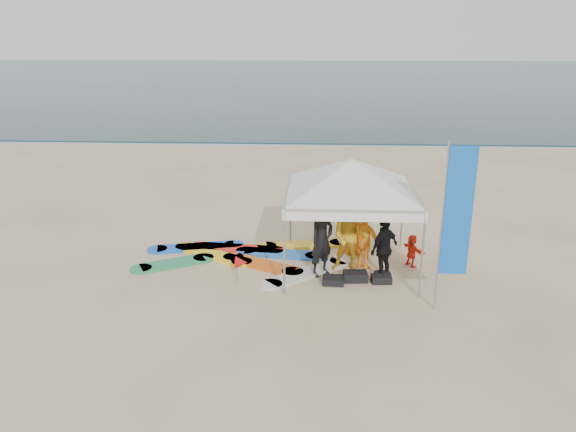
% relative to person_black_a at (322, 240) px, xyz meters
% --- Properties ---
extents(ground, '(120.00, 120.00, 0.00)m').
position_rel_person_black_a_xyz_m(ground, '(-0.55, -1.75, -0.90)').
color(ground, beige).
rests_on(ground, ground).
extents(ocean, '(160.00, 84.00, 0.08)m').
position_rel_person_black_a_xyz_m(ocean, '(-0.55, 58.25, -0.86)').
color(ocean, '#0C2633').
rests_on(ocean, ground).
extents(shoreline_foam, '(160.00, 1.20, 0.01)m').
position_rel_person_black_a_xyz_m(shoreline_foam, '(-0.55, 16.45, -0.90)').
color(shoreline_foam, silver).
rests_on(shoreline_foam, ground).
extents(person_black_a, '(0.77, 0.77, 1.80)m').
position_rel_person_black_a_xyz_m(person_black_a, '(0.00, 0.00, 0.00)').
color(person_black_a, black).
rests_on(person_black_a, ground).
extents(person_yellow, '(0.98, 0.81, 1.82)m').
position_rel_person_black_a_xyz_m(person_yellow, '(0.68, 0.22, 0.01)').
color(person_yellow, gold).
rests_on(person_yellow, ground).
extents(person_orange_a, '(1.22, 1.06, 1.64)m').
position_rel_person_black_a_xyz_m(person_orange_a, '(1.07, 0.47, -0.08)').
color(person_orange_a, orange).
rests_on(person_orange_a, ground).
extents(person_black_b, '(0.91, 0.91, 1.55)m').
position_rel_person_black_a_xyz_m(person_black_b, '(1.46, -0.17, -0.13)').
color(person_black_b, black).
rests_on(person_black_b, ground).
extents(person_orange_b, '(0.93, 0.80, 1.60)m').
position_rel_person_black_a_xyz_m(person_orange_b, '(0.87, 1.43, -0.10)').
color(person_orange_b, orange).
rests_on(person_orange_b, ground).
extents(person_seated, '(0.59, 0.79, 0.83)m').
position_rel_person_black_a_xyz_m(person_seated, '(2.26, 0.64, -0.49)').
color(person_seated, '#FF2F16').
rests_on(person_seated, ground).
extents(canopy_tent, '(4.23, 4.23, 3.19)m').
position_rel_person_black_a_xyz_m(canopy_tent, '(0.67, 0.36, 1.88)').
color(canopy_tent, '#A5A5A8').
rests_on(canopy_tent, ground).
extents(feather_flag, '(0.61, 0.04, 3.62)m').
position_rel_person_black_a_xyz_m(feather_flag, '(2.66, -1.65, 1.23)').
color(feather_flag, '#A5A5A8').
rests_on(feather_flag, ground).
extents(marker_pennant, '(0.28, 0.28, 0.64)m').
position_rel_person_black_a_xyz_m(marker_pennant, '(-1.86, -0.52, -0.41)').
color(marker_pennant, '#A5A5A8').
rests_on(marker_pennant, ground).
extents(gear_pile, '(1.63, 0.62, 0.22)m').
position_rel_person_black_a_xyz_m(gear_pile, '(0.89, -0.37, -0.80)').
color(gear_pile, black).
rests_on(gear_pile, ground).
extents(surfboard_spread, '(5.24, 3.23, 0.07)m').
position_rel_person_black_a_xyz_m(surfboard_spread, '(-1.90, 1.02, -0.87)').
color(surfboard_spread, blue).
rests_on(surfboard_spread, ground).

